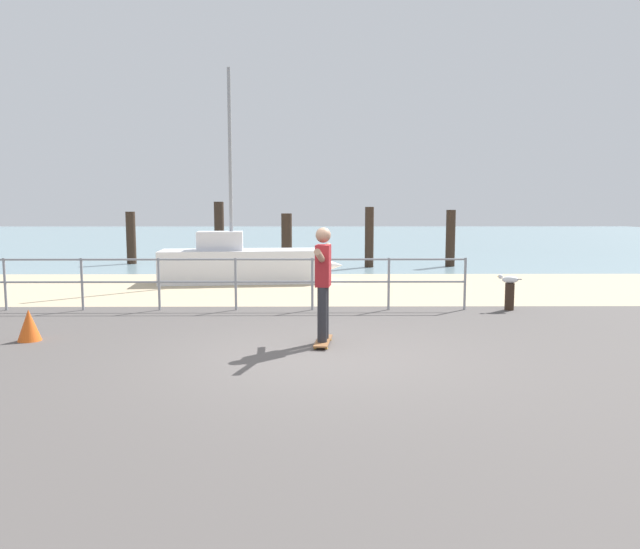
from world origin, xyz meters
name	(u,v)px	position (x,y,z in m)	size (l,w,h in m)	color
ground_plane	(319,377)	(0.00, -1.00, 0.00)	(24.00, 10.00, 0.04)	#514C49
beach_strip	(317,288)	(0.00, 7.00, 0.00)	(24.00, 6.00, 0.04)	tan
sea_surface	(316,237)	(0.00, 35.00, 0.00)	(72.00, 50.00, 0.04)	#75939E
railing_fence	(197,276)	(-2.36, 3.60, 0.69)	(10.57, 0.05, 1.05)	gray
sailboat	(249,263)	(-1.85, 8.10, 0.53)	(5.04, 1.85, 5.69)	silver
skateboard	(323,341)	(0.07, 0.62, 0.07)	(0.30, 0.82, 0.08)	brown
skateboarder	(323,277)	(0.07, 0.62, 1.02)	(0.27, 1.45, 1.65)	#26262B
bollard_short	(509,297)	(3.78, 3.56, 0.28)	(0.18, 0.18, 0.55)	#332319
seagull	(509,279)	(3.76, 3.56, 0.63)	(0.49, 0.15, 0.18)	white
groyne_post_0	(131,238)	(-6.72, 13.51, 0.95)	(0.34, 0.34, 1.91)	#332319
groyne_post_1	(219,231)	(-3.88, 15.71, 1.15)	(0.39, 0.39, 2.29)	#332319
groyne_post_2	(287,240)	(-1.04, 12.66, 0.92)	(0.37, 0.37, 1.85)	#332319
groyne_post_3	(369,237)	(1.80, 12.18, 1.04)	(0.30, 0.30, 2.07)	#332319
groyne_post_4	(450,238)	(4.64, 12.46, 0.99)	(0.32, 0.32, 1.97)	#332319
traffic_cone	(29,326)	(-4.36, 0.90, 0.25)	(0.36, 0.36, 0.50)	#E55919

